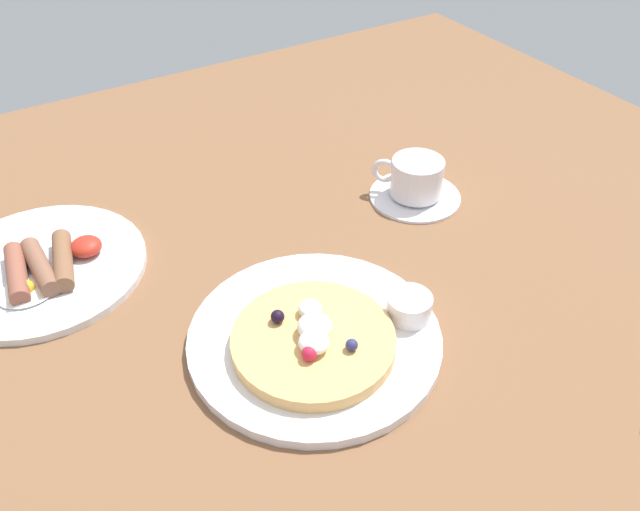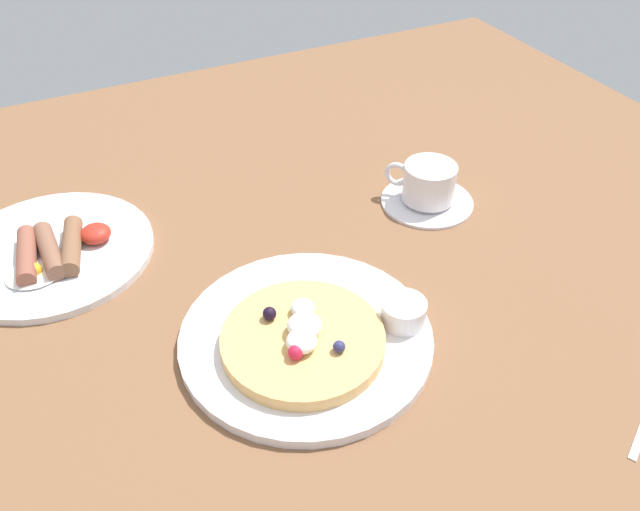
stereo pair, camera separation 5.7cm
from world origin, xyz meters
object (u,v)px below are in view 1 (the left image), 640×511
at_px(syrup_ramekin, 409,306).
at_px(coffee_saucer, 415,195).
at_px(breakfast_plate, 41,268).
at_px(pancake_plate, 315,338).
at_px(coffee_cup, 416,176).

xyz_separation_m(syrup_ramekin, coffee_saucer, (0.17, 0.20, -0.02)).
relative_size(breakfast_plate, coffee_saucer, 1.97).
height_order(pancake_plate, coffee_saucer, pancake_plate).
bearing_deg(pancake_plate, breakfast_plate, 129.10).
xyz_separation_m(breakfast_plate, coffee_cup, (0.51, -0.12, 0.03)).
relative_size(pancake_plate, coffee_saucer, 2.14).
relative_size(syrup_ramekin, coffee_cup, 0.59).
bearing_deg(syrup_ramekin, pancake_plate, 163.83).
bearing_deg(pancake_plate, coffee_saucer, 31.80).
relative_size(coffee_saucer, coffee_cup, 1.50).
distance_m(syrup_ramekin, coffee_cup, 0.26).
distance_m(breakfast_plate, coffee_saucer, 0.53).
bearing_deg(coffee_saucer, pancake_plate, -148.20).
distance_m(syrup_ramekin, breakfast_plate, 0.47).
bearing_deg(breakfast_plate, syrup_ramekin, -43.05).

